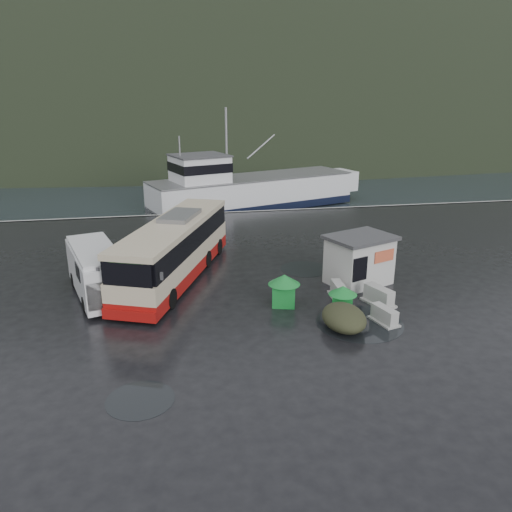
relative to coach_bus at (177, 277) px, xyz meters
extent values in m
plane|color=black|center=(4.07, -4.39, 0.00)|extent=(160.00, 160.00, 0.00)
cube|color=black|center=(4.07, 105.61, 0.00)|extent=(300.00, 180.00, 0.02)
cube|color=#999993|center=(4.07, 15.61, 0.00)|extent=(160.00, 0.60, 1.50)
ellipsoid|color=black|center=(14.07, 245.61, 0.00)|extent=(780.00, 540.00, 570.00)
cylinder|color=black|center=(8.21, -7.55, 0.01)|extent=(4.06, 4.06, 0.01)
cylinder|color=black|center=(-1.60, -11.96, 0.01)|extent=(2.42, 2.42, 0.01)
cylinder|color=black|center=(7.69, 0.08, 0.01)|extent=(2.92, 2.92, 0.01)
camera|label=1|loc=(-0.26, -27.41, 10.29)|focal=35.00mm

